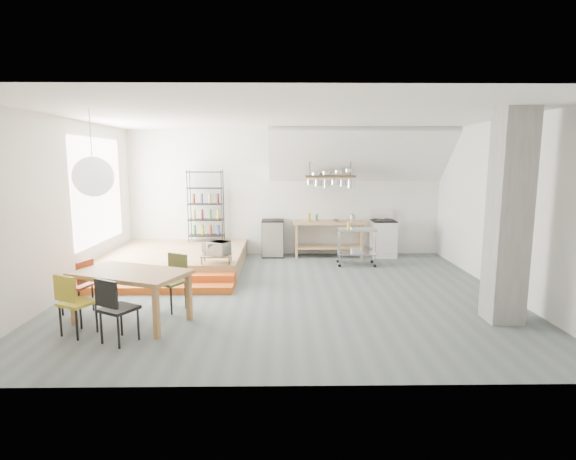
{
  "coord_description": "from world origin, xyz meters",
  "views": [
    {
      "loc": [
        -0.09,
        -8.09,
        2.45
      ],
      "look_at": [
        0.04,
        0.8,
        1.06
      ],
      "focal_mm": 28.0,
      "sensor_mm": 36.0,
      "label": 1
    }
  ],
  "objects_px": {
    "dining_table": "(131,277)",
    "rolling_cart": "(357,242)",
    "mini_fridge": "(273,238)",
    "stove": "(383,238)"
  },
  "relations": [
    {
      "from": "dining_table",
      "to": "mini_fridge",
      "type": "height_order",
      "value": "mini_fridge"
    },
    {
      "from": "stove",
      "to": "rolling_cart",
      "type": "distance_m",
      "value": 1.29
    },
    {
      "from": "rolling_cart",
      "to": "dining_table",
      "type": "bearing_deg",
      "value": -134.83
    },
    {
      "from": "rolling_cart",
      "to": "mini_fridge",
      "type": "relative_size",
      "value": 0.96
    },
    {
      "from": "mini_fridge",
      "to": "stove",
      "type": "bearing_deg",
      "value": -0.89
    },
    {
      "from": "stove",
      "to": "rolling_cart",
      "type": "xyz_separation_m",
      "value": [
        -0.84,
        -0.97,
        0.08
      ]
    },
    {
      "from": "mini_fridge",
      "to": "dining_table",
      "type": "bearing_deg",
      "value": -113.6
    },
    {
      "from": "dining_table",
      "to": "rolling_cart",
      "type": "bearing_deg",
      "value": 64.61
    },
    {
      "from": "stove",
      "to": "dining_table",
      "type": "relative_size",
      "value": 0.62
    },
    {
      "from": "dining_table",
      "to": "rolling_cart",
      "type": "xyz_separation_m",
      "value": [
        4.02,
        3.68,
        -0.15
      ]
    }
  ]
}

